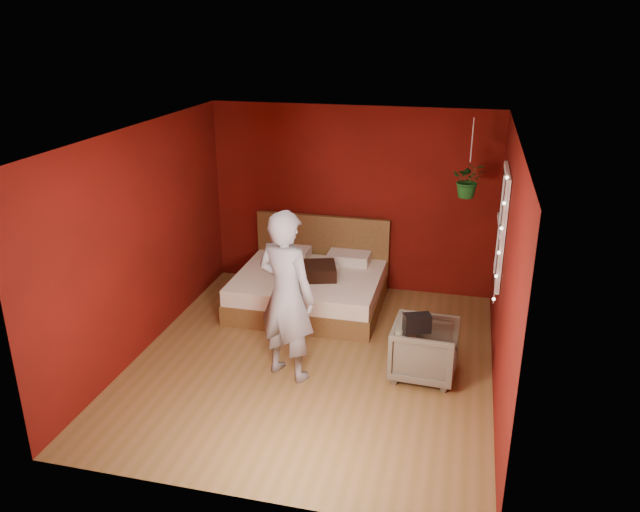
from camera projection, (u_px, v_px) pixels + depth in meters
The scene contains 10 objects.
floor at pixel (313, 361), 7.15m from camera, with size 4.50×4.50×0.00m, color brown.
room_walls at pixel (312, 221), 6.54m from camera, with size 4.04×4.54×2.62m.
window at pixel (501, 225), 6.99m from camera, with size 0.05×0.97×1.27m.
fairy_lights at pixel (500, 241), 6.52m from camera, with size 0.04×0.04×1.45m.
bed at pixel (311, 286), 8.47m from camera, with size 1.93×1.64×1.06m.
person at pixel (286, 296), 6.55m from camera, with size 0.69×0.45×1.89m, color gray.
armchair at pixel (425, 350), 6.75m from camera, with size 0.68×0.70×0.63m, color #6A6954.
handbag at pixel (417, 323), 6.44m from camera, with size 0.28×0.14×0.20m, color black.
throw_pillow at pixel (317, 271), 8.19m from camera, with size 0.48×0.48×0.17m, color black.
hanging_plant at pixel (469, 180), 7.48m from camera, with size 0.41×0.36×0.96m.
Camera 1 is at (1.55, -6.05, 3.68)m, focal length 35.00 mm.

